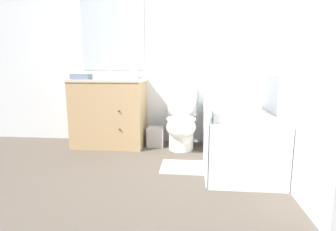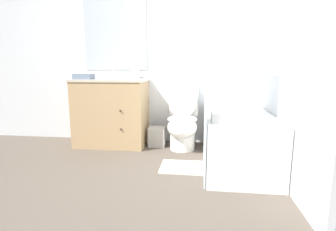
# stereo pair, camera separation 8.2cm
# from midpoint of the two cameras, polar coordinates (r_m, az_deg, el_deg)

# --- Properties ---
(ground_plane) EXTENTS (14.00, 14.00, 0.00)m
(ground_plane) POSITION_cam_midpoint_polar(r_m,az_deg,el_deg) (2.28, -5.87, -16.66)
(ground_plane) COLOR brown
(wall_back) EXTENTS (8.00, 0.06, 2.50)m
(wall_back) POSITION_cam_midpoint_polar(r_m,az_deg,el_deg) (3.67, -1.19, 13.72)
(wall_back) COLOR silver
(wall_back) RESTS_ON ground_plane
(wall_right) EXTENTS (0.05, 2.63, 2.50)m
(wall_right) POSITION_cam_midpoint_polar(r_m,az_deg,el_deg) (2.93, 22.14, 13.84)
(wall_right) COLOR silver
(wall_right) RESTS_ON ground_plane
(vanity_cabinet) EXTENTS (0.94, 0.57, 0.89)m
(vanity_cabinet) POSITION_cam_midpoint_polar(r_m,az_deg,el_deg) (3.59, -13.22, 0.73)
(vanity_cabinet) COLOR tan
(vanity_cabinet) RESTS_ON ground_plane
(sink_faucet) EXTENTS (0.14, 0.12, 0.12)m
(sink_faucet) POSITION_cam_midpoint_polar(r_m,az_deg,el_deg) (3.71, -12.63, 8.38)
(sink_faucet) COLOR silver
(sink_faucet) RESTS_ON vanity_cabinet
(toilet) EXTENTS (0.38, 0.63, 0.82)m
(toilet) POSITION_cam_midpoint_polar(r_m,az_deg,el_deg) (3.37, 2.26, -1.26)
(toilet) COLOR white
(toilet) RESTS_ON ground_plane
(bathtub) EXTENTS (0.67, 1.51, 0.56)m
(bathtub) POSITION_cam_midpoint_polar(r_m,az_deg,el_deg) (2.99, 13.72, -4.48)
(bathtub) COLOR white
(bathtub) RESTS_ON ground_plane
(shower_curtain) EXTENTS (0.01, 0.59, 1.87)m
(shower_curtain) POSITION_cam_midpoint_polar(r_m,az_deg,el_deg) (2.42, 7.64, 8.10)
(shower_curtain) COLOR silver
(shower_curtain) RESTS_ON ground_plane
(wastebasket) EXTENTS (0.22, 0.18, 0.26)m
(wastebasket) POSITION_cam_midpoint_polar(r_m,az_deg,el_deg) (3.51, -3.38, -4.65)
(wastebasket) COLOR #B7B2A8
(wastebasket) RESTS_ON ground_plane
(tissue_box) EXTENTS (0.14, 0.13, 0.11)m
(tissue_box) POSITION_cam_midpoint_polar(r_m,az_deg,el_deg) (3.62, -8.57, 8.66)
(tissue_box) COLOR silver
(tissue_box) RESTS_ON vanity_cabinet
(soap_dispenser) EXTENTS (0.07, 0.07, 0.14)m
(soap_dispenser) POSITION_cam_midpoint_polar(r_m,az_deg,el_deg) (3.42, -7.82, 8.83)
(soap_dispenser) COLOR white
(soap_dispenser) RESTS_ON vanity_cabinet
(hand_towel_folded) EXTENTS (0.23, 0.17, 0.07)m
(hand_towel_folded) POSITION_cam_midpoint_polar(r_m,az_deg,el_deg) (3.55, -18.96, 8.00)
(hand_towel_folded) COLOR slate
(hand_towel_folded) RESTS_ON vanity_cabinet
(bath_towel_folded) EXTENTS (0.35, 0.25, 0.09)m
(bath_towel_folded) POSITION_cam_midpoint_polar(r_m,az_deg,el_deg) (2.39, 12.89, -0.24)
(bath_towel_folded) COLOR white
(bath_towel_folded) RESTS_ON bathtub
(bath_mat) EXTENTS (0.51, 0.38, 0.02)m
(bath_mat) POSITION_cam_midpoint_polar(r_m,az_deg,el_deg) (2.80, 2.92, -11.13)
(bath_mat) COLOR silver
(bath_mat) RESTS_ON ground_plane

